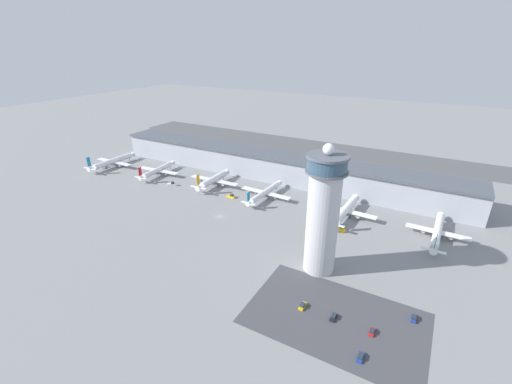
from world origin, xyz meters
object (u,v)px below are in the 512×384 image
Objects in this scene: service_truck_baggage at (341,228)px; car_black_suv at (333,317)px; car_green_van at (372,332)px; airplane_gate_alpha at (113,161)px; airplane_gate_bravo at (158,170)px; car_red_hatchback at (414,318)px; service_truck_water at (103,167)px; service_truck_fuel at (172,184)px; service_truck_catering at (231,196)px; car_maroon_suv at (361,357)px; airplane_gate_foxtrot at (437,232)px; airplane_gate_charlie at (213,180)px; airplane_gate_echo at (345,210)px; car_yellow_taxi at (303,306)px; airplane_gate_delta at (265,193)px; control_tower at (323,213)px.

service_truck_baggage reaches higher than car_black_suv.
service_truck_baggage reaches higher than car_green_van.
airplane_gate_alpha is 46.27m from airplane_gate_bravo.
car_red_hatchback is (42.01, -51.02, -0.27)m from service_truck_baggage.
airplane_gate_alpha is 7.16× the size of service_truck_baggage.
airplane_gate_bravo is 5.24× the size of service_truck_water.
service_truck_fuel is at bearing 161.86° from car_red_hatchback.
service_truck_catering is 115.27m from car_black_suv.
car_maroon_suv is (174.76, -90.91, -3.41)m from airplane_gate_bravo.
service_truck_water is (-241.68, -11.35, -2.95)m from airplane_gate_foxtrot.
airplane_gate_charlie reaches higher than service_truck_baggage.
car_red_hatchback is at bearing -56.25° from airplane_gate_echo.
car_yellow_taxi reaches higher than car_maroon_suv.
airplane_gate_charlie is 9.43× the size of car_green_van.
airplane_gate_alpha is at bearing 158.30° from car_maroon_suv.
car_yellow_taxi is at bearing -27.64° from airplane_gate_bravo.
service_truck_catering is (-119.98, -9.34, -3.06)m from airplane_gate_foxtrot.
airplane_gate_echo is at bearing -0.82° from airplane_gate_delta.
airplane_gate_delta is at bearing 131.97° from car_maroon_suv.
airplane_gate_delta is (41.27, -0.76, -0.64)m from airplane_gate_charlie.
airplane_gate_charlie reaches higher than service_truck_catering.
control_tower is 8.77× the size of service_truck_fuel.
control_tower is 50.97m from car_red_hatchback.
control_tower reaches higher than service_truck_water.
airplane_gate_charlie is 100.69m from service_truck_water.
service_truck_baggage is 1.44× the size of car_red_hatchback.
car_yellow_taxi is (59.42, -81.33, -3.15)m from airplane_gate_delta.
service_truck_fuel is 1.51× the size of car_black_suv.
control_tower is 12.67× the size of car_yellow_taxi.
service_truck_water reaches higher than service_truck_baggage.
service_truck_water is 1.84× the size of car_green_van.
car_yellow_taxi is at bearing 153.45° from car_maroon_suv.
airplane_gate_foxtrot is at bearing 2.69° from service_truck_water.
airplane_gate_bravo is 191.02m from airplane_gate_foxtrot.
airplane_gate_charlie is 129.97m from car_yellow_taxi.
car_yellow_taxi reaches higher than car_black_suv.
car_maroon_suv is at bearing -21.70° from airplane_gate_alpha.
service_truck_fuel is (69.90, -7.89, -3.21)m from airplane_gate_alpha.
airplane_gate_bravo is 192.44m from car_green_van.
service_truck_baggage reaches higher than car_red_hatchback.
service_truck_baggage is 66.74m from car_black_suv.
airplane_gate_delta is at bearing 179.18° from airplane_gate_echo.
airplane_gate_bravo is 90.44m from airplane_gate_delta.
car_red_hatchback is at bearing 63.91° from car_maroon_suv.
car_maroon_suv is at bearing -26.55° from car_yellow_taxi.
airplane_gate_charlie is at bearing 178.94° from airplane_gate_delta.
car_green_van is at bearing -16.97° from service_truck_water.
car_red_hatchback is (238.32, -55.23, -0.33)m from service_truck_water.
airplane_gate_bravo is 169.15m from car_yellow_taxi.
airplane_gate_foxtrot is 81.95m from car_green_van.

